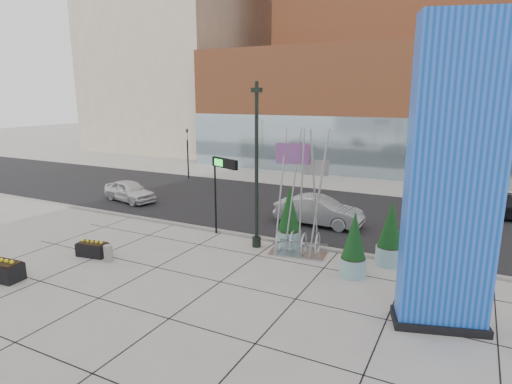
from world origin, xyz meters
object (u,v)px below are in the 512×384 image
at_px(blue_pylon, 453,185).
at_px(overhead_street_sign, 227,169).
at_px(concrete_bollard, 108,253).
at_px(car_white_west, 130,191).
at_px(public_art_sculpture, 299,222).
at_px(lamp_post, 257,182).
at_px(car_silver_mid, 319,211).

height_order(blue_pylon, overhead_street_sign, blue_pylon).
relative_size(blue_pylon, concrete_bollard, 12.80).
bearing_deg(car_white_west, public_art_sculpture, -93.60).
height_order(concrete_bollard, overhead_street_sign, overhead_street_sign).
bearing_deg(overhead_street_sign, concrete_bollard, -94.34).
bearing_deg(blue_pylon, lamp_post, 138.94).
height_order(car_white_west, car_silver_mid, car_silver_mid).
distance_m(overhead_street_sign, car_white_west, 10.03).
bearing_deg(overhead_street_sign, car_white_west, -175.62).
xyz_separation_m(blue_pylon, public_art_sculpture, (-5.93, 3.60, -2.86)).
xyz_separation_m(lamp_post, public_art_sculpture, (2.05, -0.00, -1.56)).
xyz_separation_m(public_art_sculpture, concrete_bollard, (-6.71, -4.38, -1.09)).
bearing_deg(lamp_post, overhead_street_sign, 158.41).
xyz_separation_m(blue_pylon, concrete_bollard, (-12.64, -0.78, -3.95)).
xyz_separation_m(car_white_west, car_silver_mid, (12.62, 0.61, 0.09)).
xyz_separation_m(lamp_post, car_silver_mid, (1.42, 4.46, -2.24)).
relative_size(concrete_bollard, car_silver_mid, 0.15).
bearing_deg(overhead_street_sign, lamp_post, 1.14).
distance_m(public_art_sculpture, concrete_bollard, 8.09).
distance_m(concrete_bollard, car_silver_mid, 10.74).
distance_m(public_art_sculpture, car_white_west, 13.82).
height_order(public_art_sculpture, concrete_bollard, public_art_sculpture).
relative_size(blue_pylon, car_white_west, 2.24).
distance_m(public_art_sculpture, car_silver_mid, 4.56).
xyz_separation_m(lamp_post, car_white_west, (-11.20, 3.85, -2.32)).
bearing_deg(overhead_street_sign, car_silver_mid, 69.56).
height_order(lamp_post, car_silver_mid, lamp_post).
bearing_deg(car_silver_mid, blue_pylon, -140.23).
bearing_deg(concrete_bollard, car_silver_mid, 55.49).
height_order(lamp_post, concrete_bollard, lamp_post).
relative_size(blue_pylon, public_art_sculpture, 1.63).
bearing_deg(car_white_west, overhead_street_sign, -95.75).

